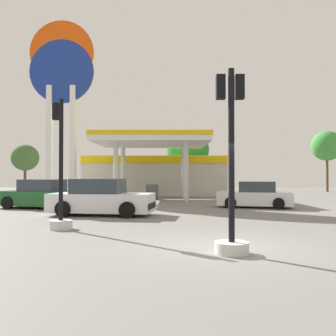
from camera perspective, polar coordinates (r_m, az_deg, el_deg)
ground_plane at (r=9.63m, az=8.24°, el=-11.74°), size 90.00×90.00×0.00m
gas_station at (r=33.66m, az=-2.24°, el=-0.61°), size 12.43×13.87×4.68m
station_pole_sign at (r=29.79m, az=-16.12°, el=12.28°), size 4.79×0.56×13.38m
car_0 at (r=16.94m, az=-10.37°, el=-4.63°), size 4.74×2.55×1.62m
car_1 at (r=21.38m, az=-19.11°, el=-3.93°), size 4.66×2.92×1.55m
car_2 at (r=21.17m, az=12.91°, el=-4.13°), size 4.32×2.71×1.44m
traffic_signal_1 at (r=12.89m, az=-16.32°, el=-3.68°), size 0.76×0.76×4.30m
traffic_signal_2 at (r=8.67m, az=9.34°, el=-3.02°), size 0.78×0.78×4.22m
tree_0 at (r=43.22m, az=-21.16°, el=1.46°), size 2.94×2.94×5.09m
tree_1 at (r=39.49m, az=2.78°, el=2.78°), size 4.47×4.47×6.50m
tree_2 at (r=44.13m, az=22.79°, el=3.10°), size 3.36×3.36×6.58m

